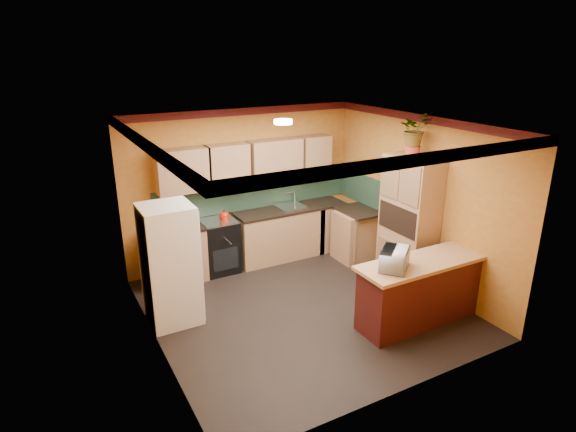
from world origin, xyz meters
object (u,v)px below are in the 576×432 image
object	(u,v)px
base_cabinets_back	(252,240)
stove	(219,246)
pantry	(409,223)
fridge	(170,265)
breakfast_bar	(420,293)
microwave	(394,259)

from	to	relation	value
base_cabinets_back	stove	size ratio (longest dim) A/B	4.01
pantry	stove	bearing A→B (deg)	142.27
base_cabinets_back	fridge	xyz separation A→B (m)	(-1.77, -1.19, 0.41)
base_cabinets_back	stove	world-z (taller)	stove
stove	fridge	bearing A→B (deg)	-133.85
base_cabinets_back	pantry	size ratio (longest dim) A/B	1.74
base_cabinets_back	breakfast_bar	world-z (taller)	same
base_cabinets_back	stove	bearing A→B (deg)	-180.00
pantry	breakfast_bar	bearing A→B (deg)	-122.04
stove	fridge	size ratio (longest dim) A/B	0.54
fridge	stove	bearing A→B (deg)	46.15
fridge	pantry	bearing A→B (deg)	-11.09
pantry	microwave	world-z (taller)	pantry
breakfast_bar	microwave	xyz separation A→B (m)	(-0.51, 0.00, 0.62)
fridge	pantry	world-z (taller)	pantry
fridge	base_cabinets_back	bearing A→B (deg)	33.97
fridge	breakfast_bar	size ratio (longest dim) A/B	0.94
pantry	base_cabinets_back	bearing A→B (deg)	133.92
fridge	microwave	distance (m)	3.00
stove	microwave	distance (m)	3.23
base_cabinets_back	fridge	bearing A→B (deg)	-146.03
fridge	breakfast_bar	world-z (taller)	fridge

